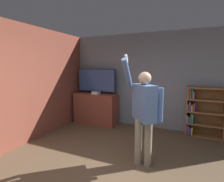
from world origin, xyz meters
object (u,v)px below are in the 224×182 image
Objects in this scene: game_console at (96,93)px; person at (144,109)px; television at (96,81)px; bookshelf at (201,112)px.

game_console is 0.10× the size of person.
television is 2.61m from person.
television reaches higher than bookshelf.
television is at bearing 112.66° from game_console.
bookshelf is 2.18m from person.
person is at bearing -42.56° from television.
game_console is 2.44m from person.
television is at bearing -175.08° from person.
television is 3.00m from bookshelf.
game_console is 2.89m from bookshelf.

